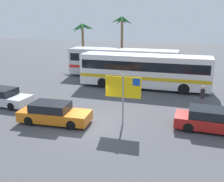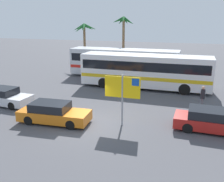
{
  "view_description": "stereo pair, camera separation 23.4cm",
  "coord_description": "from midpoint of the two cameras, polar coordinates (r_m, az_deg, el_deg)",
  "views": [
    {
      "loc": [
        5.94,
        -13.68,
        6.4
      ],
      "look_at": [
        0.68,
        3.37,
        1.3
      ],
      "focal_mm": 40.48,
      "sensor_mm": 36.0,
      "label": 1
    },
    {
      "loc": [
        6.16,
        -13.61,
        6.4
      ],
      "look_at": [
        0.68,
        3.37,
        1.3
      ],
      "focal_mm": 40.48,
      "sensor_mm": 36.0,
      "label": 2
    }
  ],
  "objects": [
    {
      "name": "bus_rear_coach",
      "position": [
        28.59,
        2.92,
        6.64
      ],
      "size": [
        12.12,
        2.67,
        3.17
      ],
      "color": "silver",
      "rests_on": "ground"
    },
    {
      "name": "palm_tree_inland",
      "position": [
        35.56,
        -6.11,
        13.17
      ],
      "size": [
        3.54,
        3.42,
        5.84
      ],
      "color": "brown",
      "rests_on": "ground"
    },
    {
      "name": "ferry_sign",
      "position": [
        15.22,
        2.98,
        0.4
      ],
      "size": [
        2.2,
        0.11,
        3.2
      ],
      "rotation": [
        0.0,
        0.0,
        0.02
      ],
      "color": "gray",
      "rests_on": "ground"
    },
    {
      "name": "ground",
      "position": [
        16.24,
        -5.57,
        -7.34
      ],
      "size": [
        120.0,
        120.0,
        0.0
      ],
      "primitive_type": "plane",
      "color": "#4C4C51"
    },
    {
      "name": "bus_front_coach",
      "position": [
        24.18,
        7.74,
        4.8
      ],
      "size": [
        12.12,
        2.67,
        3.17
      ],
      "color": "white",
      "rests_on": "ground"
    },
    {
      "name": "car_orange",
      "position": [
        16.53,
        -12.7,
        -4.87
      ],
      "size": [
        4.63,
        1.99,
        1.32
      ],
      "rotation": [
        0.0,
        0.0,
        0.07
      ],
      "color": "orange",
      "rests_on": "ground"
    },
    {
      "name": "car_white",
      "position": [
        21.12,
        -22.94,
        -1.19
      ],
      "size": [
        4.31,
        1.87,
        1.32
      ],
      "rotation": [
        0.0,
        0.0,
        -0.04
      ],
      "color": "silver",
      "rests_on": "ground"
    },
    {
      "name": "car_red",
      "position": [
        16.12,
        21.99,
        -6.22
      ],
      "size": [
        4.47,
        1.83,
        1.32
      ],
      "rotation": [
        0.0,
        0.0,
        -0.02
      ],
      "color": "red",
      "rests_on": "ground"
    },
    {
      "name": "palm_tree_seaside",
      "position": [
        33.16,
        2.8,
        13.97
      ],
      "size": [
        2.86,
        2.97,
        6.73
      ],
      "color": "brown",
      "rests_on": "ground"
    },
    {
      "name": "pedestrian_crossing_lot",
      "position": [
        19.34,
        20.13,
        -1.04
      ],
      "size": [
        0.32,
        0.32,
        1.81
      ],
      "rotation": [
        0.0,
        0.0,
        2.93
      ],
      "color": "#4C4C51",
      "rests_on": "ground"
    }
  ]
}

